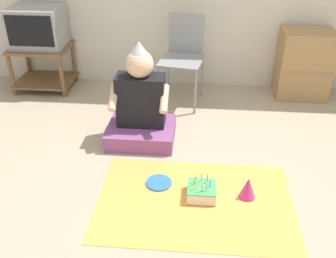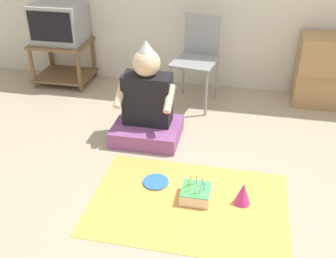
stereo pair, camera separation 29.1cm
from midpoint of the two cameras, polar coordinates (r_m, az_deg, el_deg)
The scene contains 10 objects.
ground_plane at distance 2.80m, azimuth 5.23°, elevation -10.57°, with size 16.00×16.00×0.00m, color tan.
tv_stand at distance 4.55m, azimuth -13.18°, elevation 9.89°, with size 0.61×0.49×0.47m.
tv at distance 4.44m, azimuth -13.72°, elevation 14.71°, with size 0.53×0.42×0.41m.
folding_chair at distance 3.93m, azimuth 6.48°, elevation 10.75°, with size 0.47×0.49×0.87m.
cardboard_box_stack at distance 4.26m, azimuth 23.50°, elevation 7.76°, with size 0.52×0.37×0.70m.
person_seated at distance 3.34m, azimuth -0.56°, elevation 3.07°, with size 0.57×0.47×0.87m.
party_cloth at distance 2.79m, azimuth 6.05°, elevation -10.76°, with size 1.36×0.92×0.01m.
birthday_cake at distance 2.79m, azimuth 7.08°, elevation -9.37°, with size 0.20×0.20×0.16m.
party_hat_blue at distance 2.80m, azimuth 13.81°, elevation -9.17°, with size 0.12×0.12×0.16m.
paper_plate at distance 2.94m, azimuth 1.07°, elevation -7.77°, with size 0.19×0.19×0.01m.
Camera 2 is at (0.32, -2.08, 1.84)m, focal length 42.00 mm.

